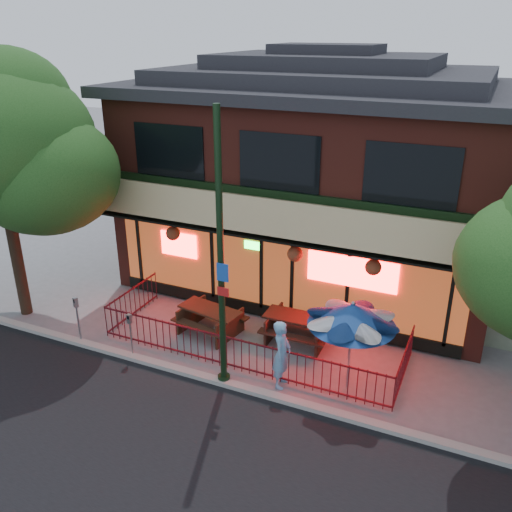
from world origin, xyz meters
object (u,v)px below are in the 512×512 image
(parking_meter_near, at_px, (130,328))
(picnic_table_left, at_px, (210,317))
(picnic_table_right, at_px, (298,325))
(parking_meter_far, at_px, (77,312))
(pedestrian, at_px, (282,354))
(street_light, at_px, (221,271))
(patio_umbrella, at_px, (352,315))

(parking_meter_near, bearing_deg, picnic_table_left, 56.53)
(picnic_table_right, height_order, parking_meter_near, parking_meter_near)
(picnic_table_left, relative_size, parking_meter_far, 1.44)
(pedestrian, xyz_separation_m, parking_meter_far, (-6.07, -0.50, 0.07))
(street_light, bearing_deg, picnic_table_left, 126.35)
(parking_meter_far, bearing_deg, street_light, -0.03)
(street_light, xyz_separation_m, pedestrian, (1.39, 0.50, -2.23))
(patio_umbrella, relative_size, pedestrian, 1.34)
(parking_meter_near, bearing_deg, pedestrian, 6.73)
(picnic_table_left, height_order, parking_meter_far, parking_meter_far)
(picnic_table_right, bearing_deg, picnic_table_left, -167.00)
(picnic_table_left, distance_m, patio_umbrella, 4.81)
(picnic_table_left, bearing_deg, parking_meter_far, -147.31)
(parking_meter_near, bearing_deg, street_light, -0.05)
(picnic_table_left, bearing_deg, patio_umbrella, -11.92)
(pedestrian, bearing_deg, street_light, 104.52)
(street_light, relative_size, picnic_table_right, 3.55)
(patio_umbrella, height_order, parking_meter_near, patio_umbrella)
(street_light, height_order, parking_meter_far, street_light)
(patio_umbrella, height_order, parking_meter_far, patio_umbrella)
(picnic_table_left, relative_size, parking_meter_near, 1.57)
(street_light, bearing_deg, pedestrian, 19.95)
(street_light, xyz_separation_m, parking_meter_far, (-4.68, 0.00, -2.17))
(street_light, distance_m, picnic_table_right, 3.85)
(street_light, height_order, pedestrian, street_light)
(street_light, bearing_deg, parking_meter_near, 179.95)
(parking_meter_far, bearing_deg, patio_umbrella, 8.20)
(picnic_table_right, bearing_deg, patio_umbrella, -38.86)
(street_light, bearing_deg, patio_umbrella, 20.50)
(picnic_table_right, height_order, parking_meter_far, parking_meter_far)
(picnic_table_left, xyz_separation_m, patio_umbrella, (4.45, -0.94, 1.57))
(picnic_table_right, relative_size, parking_meter_near, 1.47)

